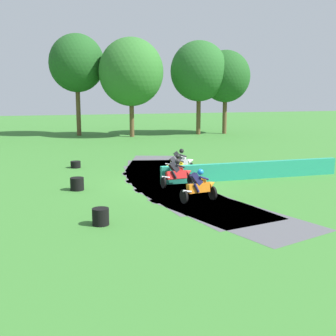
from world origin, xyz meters
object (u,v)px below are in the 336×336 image
(tire_stack_mid_a, at_px, (77,184))
(motorcycle_lead_white, at_px, (180,162))
(motorcycle_chase_yellow, at_px, (177,168))
(motorcycle_fourth_orange, at_px, (200,186))
(tire_stack_mid_b, at_px, (101,217))
(traffic_cone, at_px, (261,172))
(tire_stack_near, at_px, (76,165))
(motorcycle_trailing_red, at_px, (178,174))

(tire_stack_mid_a, bearing_deg, motorcycle_lead_white, 25.46)
(motorcycle_chase_yellow, xyz_separation_m, motorcycle_fourth_orange, (-0.36, -4.62, 0.03))
(motorcycle_lead_white, height_order, tire_stack_mid_b, motorcycle_lead_white)
(motorcycle_chase_yellow, relative_size, traffic_cone, 3.88)
(motorcycle_lead_white, height_order, motorcycle_fourth_orange, motorcycle_fourth_orange)
(motorcycle_fourth_orange, relative_size, tire_stack_mid_a, 2.63)
(motorcycle_chase_yellow, relative_size, tire_stack_near, 2.85)
(tire_stack_near, height_order, tire_stack_mid_a, tire_stack_mid_a)
(tire_stack_mid_a, bearing_deg, traffic_cone, 5.28)
(motorcycle_chase_yellow, distance_m, motorcycle_trailing_red, 1.64)
(motorcycle_lead_white, bearing_deg, motorcycle_trailing_red, -109.00)
(tire_stack_mid_b, bearing_deg, traffic_cone, 34.92)
(tire_stack_mid_b, relative_size, traffic_cone, 1.36)
(motorcycle_chase_yellow, xyz_separation_m, traffic_cone, (4.68, -0.22, -0.42))
(motorcycle_fourth_orange, height_order, tire_stack_near, motorcycle_fourth_orange)
(tire_stack_mid_a, bearing_deg, tire_stack_near, 87.18)
(motorcycle_fourth_orange, distance_m, traffic_cone, 6.71)
(tire_stack_mid_b, bearing_deg, motorcycle_lead_white, 57.29)
(motorcycle_chase_yellow, bearing_deg, motorcycle_fourth_orange, -94.45)
(motorcycle_lead_white, relative_size, tire_stack_near, 2.86)
(motorcycle_lead_white, xyz_separation_m, traffic_cone, (4.01, -1.90, -0.44))
(motorcycle_chase_yellow, distance_m, tire_stack_near, 7.01)
(motorcycle_lead_white, distance_m, motorcycle_trailing_red, 3.45)
(tire_stack_mid_b, bearing_deg, motorcycle_fourth_orange, 26.59)
(motorcycle_trailing_red, height_order, tire_stack_mid_b, motorcycle_trailing_red)
(motorcycle_lead_white, bearing_deg, motorcycle_fourth_orange, -99.31)
(motorcycle_lead_white, height_order, traffic_cone, motorcycle_lead_white)
(motorcycle_lead_white, bearing_deg, tire_stack_mid_a, -154.54)
(tire_stack_mid_a, xyz_separation_m, traffic_cone, (9.93, 0.92, -0.08))
(motorcycle_fourth_orange, xyz_separation_m, tire_stack_mid_b, (-4.44, -2.22, -0.36))
(motorcycle_lead_white, bearing_deg, tire_stack_mid_b, -122.71)
(motorcycle_trailing_red, bearing_deg, motorcycle_chase_yellow, 74.13)
(motorcycle_lead_white, relative_size, tire_stack_mid_a, 2.68)
(tire_stack_near, xyz_separation_m, tire_stack_mid_b, (0.15, -11.79, 0.10))
(motorcycle_chase_yellow, xyz_separation_m, tire_stack_near, (-4.95, 4.94, -0.44))
(motorcycle_trailing_red, distance_m, tire_stack_near, 7.94)
(motorcycle_fourth_orange, height_order, traffic_cone, motorcycle_fourth_orange)
(tire_stack_near, bearing_deg, motorcycle_lead_white, -30.13)
(tire_stack_near, relative_size, tire_stack_mid_a, 0.94)
(motorcycle_trailing_red, height_order, traffic_cone, motorcycle_trailing_red)
(motorcycle_trailing_red, relative_size, tire_stack_mid_a, 2.63)
(motorcycle_chase_yellow, bearing_deg, tire_stack_mid_b, -125.05)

